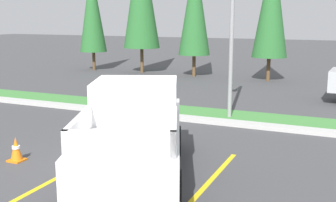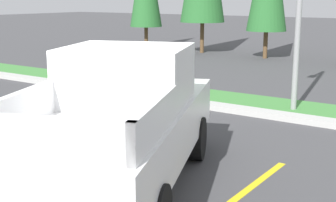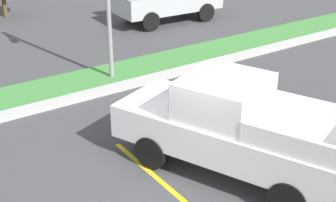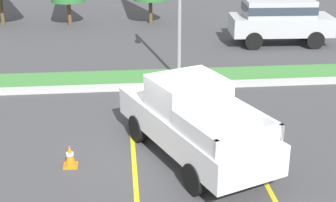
# 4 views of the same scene
# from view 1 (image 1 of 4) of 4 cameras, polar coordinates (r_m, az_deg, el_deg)

# --- Properties ---
(ground_plane) EXTENTS (120.00, 120.00, 0.00)m
(ground_plane) POSITION_cam_1_polar(r_m,az_deg,el_deg) (9.95, -6.86, -9.08)
(ground_plane) COLOR #424244
(parking_line_near) EXTENTS (0.12, 4.80, 0.01)m
(parking_line_near) POSITION_cam_1_polar(r_m,az_deg,el_deg) (10.20, -12.16, -8.71)
(parking_line_near) COLOR yellow
(parking_line_near) RESTS_ON ground
(parking_line_far) EXTENTS (0.12, 4.80, 0.01)m
(parking_line_far) POSITION_cam_1_polar(r_m,az_deg,el_deg) (8.84, 4.71, -11.67)
(parking_line_far) COLOR yellow
(parking_line_far) RESTS_ON ground
(curb_strip) EXTENTS (56.00, 0.40, 0.15)m
(curb_strip) POSITION_cam_1_polar(r_m,az_deg,el_deg) (14.26, 3.41, -2.43)
(curb_strip) COLOR #B2B2AD
(curb_strip) RESTS_ON ground
(grass_median) EXTENTS (56.00, 1.80, 0.06)m
(grass_median) POSITION_cam_1_polar(r_m,az_deg,el_deg) (15.28, 4.86, -1.70)
(grass_median) COLOR #42843D
(grass_median) RESTS_ON ground
(pickup_truck_main) EXTENTS (3.74, 5.54, 2.10)m
(pickup_truck_main) POSITION_cam_1_polar(r_m,az_deg,el_deg) (9.14, -4.44, -4.02)
(pickup_truck_main) COLOR black
(pickup_truck_main) RESTS_ON ground
(street_light) EXTENTS (0.24, 1.49, 6.06)m
(street_light) POSITION_cam_1_polar(r_m,az_deg,el_deg) (14.25, 8.44, 11.63)
(street_light) COLOR gray
(street_light) RESTS_ON ground
(cypress_tree_leftmost) EXTENTS (1.74, 1.74, 6.70)m
(cypress_tree_leftmost) POSITION_cam_1_polar(r_m,az_deg,el_deg) (28.33, -10.15, 12.08)
(cypress_tree_leftmost) COLOR brown
(cypress_tree_leftmost) RESTS_ON ground
(cypress_tree_center) EXTENTS (1.83, 1.83, 7.02)m
(cypress_tree_center) POSITION_cam_1_polar(r_m,az_deg,el_deg) (24.86, 3.60, 12.81)
(cypress_tree_center) COLOR brown
(cypress_tree_center) RESTS_ON ground
(cypress_tree_right_inner) EXTENTS (1.88, 1.88, 7.22)m
(cypress_tree_right_inner) POSITION_cam_1_polar(r_m,az_deg,el_deg) (23.60, 13.73, 12.89)
(cypress_tree_right_inner) COLOR brown
(cypress_tree_right_inner) RESTS_ON ground
(traffic_cone) EXTENTS (0.36, 0.36, 0.60)m
(traffic_cone) POSITION_cam_1_polar(r_m,az_deg,el_deg) (10.96, -19.72, -6.14)
(traffic_cone) COLOR orange
(traffic_cone) RESTS_ON ground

